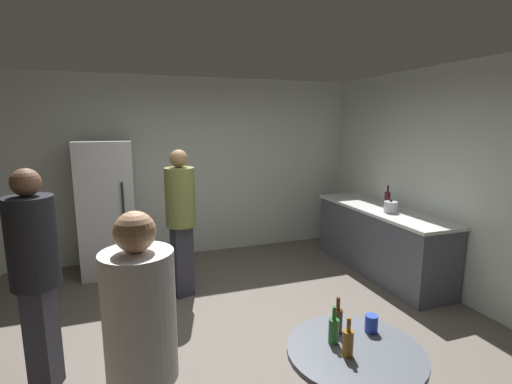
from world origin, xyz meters
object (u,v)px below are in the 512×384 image
at_px(wine_bottle_on_counter, 387,200).
at_px(beer_bottle_brown, 337,319).
at_px(beer_bottle_green, 334,330).
at_px(plastic_cup_blue, 371,324).
at_px(beer_bottle_amber, 348,342).
at_px(person_in_white_shirt, 142,349).
at_px(foreground_table, 355,365).
at_px(person_in_black_shirt, 35,265).
at_px(person_in_olive_shirt, 181,212).
at_px(kettle, 391,207).
at_px(refrigerator, 107,208).

bearing_deg(wine_bottle_on_counter, beer_bottle_brown, -133.71).
distance_m(beer_bottle_green, plastic_cup_blue, 0.29).
relative_size(beer_bottle_amber, person_in_white_shirt, 0.14).
bearing_deg(foreground_table, beer_bottle_amber, -155.30).
bearing_deg(foreground_table, beer_bottle_green, 131.21).
relative_size(person_in_black_shirt, person_in_olive_shirt, 0.99).
xyz_separation_m(kettle, beer_bottle_amber, (-2.06, -2.22, -0.15)).
xyz_separation_m(kettle, beer_bottle_green, (-2.07, -2.08, -0.15)).
relative_size(beer_bottle_brown, person_in_olive_shirt, 0.13).
relative_size(kettle, foreground_table, 0.30).
bearing_deg(person_in_white_shirt, wine_bottle_on_counter, 51.73).
relative_size(kettle, beer_bottle_green, 1.06).
bearing_deg(beer_bottle_amber, foreground_table, 24.70).
bearing_deg(kettle, beer_bottle_green, -134.93).
bearing_deg(person_in_olive_shirt, wine_bottle_on_counter, 68.49).
height_order(wine_bottle_on_counter, foreground_table, wine_bottle_on_counter).
bearing_deg(wine_bottle_on_counter, person_in_olive_shirt, 175.90).
relative_size(beer_bottle_green, person_in_white_shirt, 0.14).
relative_size(beer_bottle_green, person_in_olive_shirt, 0.13).
relative_size(foreground_table, person_in_black_shirt, 0.47).
bearing_deg(person_in_black_shirt, beer_bottle_green, -16.56).
xyz_separation_m(wine_bottle_on_counter, person_in_olive_shirt, (-2.72, 0.19, 0.00)).
bearing_deg(plastic_cup_blue, person_in_olive_shirt, 108.39).
height_order(kettle, plastic_cup_blue, kettle).
xyz_separation_m(beer_bottle_brown, person_in_olive_shirt, (-0.62, 2.39, 0.20)).
xyz_separation_m(refrigerator, foreground_table, (1.45, -3.65, -0.27)).
bearing_deg(kettle, plastic_cup_blue, -131.03).
distance_m(refrigerator, foreground_table, 3.94).
distance_m(beer_bottle_amber, person_in_white_shirt, 1.11).
bearing_deg(refrigerator, foreground_table, -68.32).
height_order(plastic_cup_blue, person_in_olive_shirt, person_in_olive_shirt).
xyz_separation_m(foreground_table, beer_bottle_brown, (-0.00, 0.20, 0.19)).
distance_m(plastic_cup_blue, person_in_white_shirt, 1.39).
bearing_deg(plastic_cup_blue, wine_bottle_on_counter, 50.08).
bearing_deg(kettle, beer_bottle_amber, -132.96).
height_order(refrigerator, person_in_black_shirt, refrigerator).
height_order(person_in_white_shirt, person_in_olive_shirt, person_in_olive_shirt).
xyz_separation_m(refrigerator, person_in_olive_shirt, (0.83, -1.06, 0.12)).
bearing_deg(beer_bottle_brown, foreground_table, -89.24).
height_order(beer_bottle_brown, plastic_cup_blue, beer_bottle_brown).
bearing_deg(plastic_cup_blue, person_in_white_shirt, -177.06).
relative_size(plastic_cup_blue, person_in_black_shirt, 0.06).
distance_m(refrigerator, kettle, 3.74).
bearing_deg(beer_bottle_amber, person_in_black_shirt, 142.77).
distance_m(beer_bottle_amber, beer_bottle_green, 0.14).
relative_size(wine_bottle_on_counter, beer_bottle_green, 1.35).
bearing_deg(kettle, beer_bottle_brown, -135.11).
xyz_separation_m(refrigerator, person_in_black_shirt, (-0.41, -2.33, 0.11)).
height_order(person_in_black_shirt, person_in_olive_shirt, person_in_olive_shirt).
relative_size(wine_bottle_on_counter, person_in_black_shirt, 0.18).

